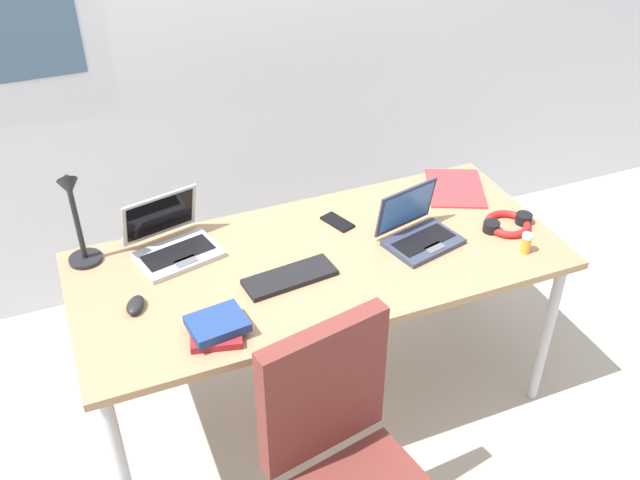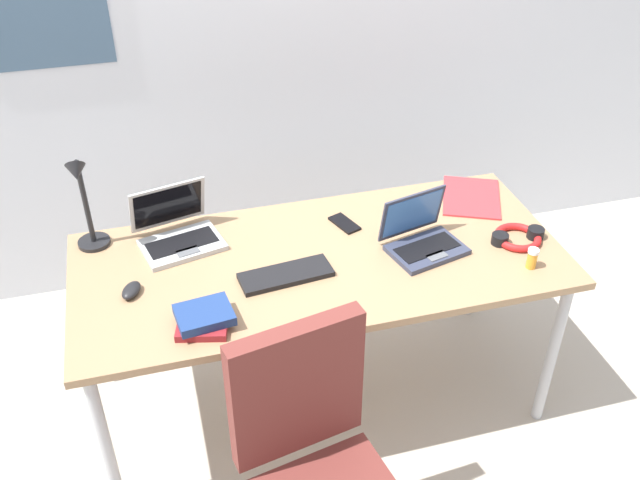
{
  "view_description": "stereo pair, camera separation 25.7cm",
  "coord_description": "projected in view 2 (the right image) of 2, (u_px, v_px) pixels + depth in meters",
  "views": [
    {
      "loc": [
        -0.8,
        -1.95,
        2.31
      ],
      "look_at": [
        0.0,
        0.0,
        0.82
      ],
      "focal_mm": 40.03,
      "sensor_mm": 36.0,
      "label": 1
    },
    {
      "loc": [
        -0.56,
        -2.03,
        2.31
      ],
      "look_at": [
        0.0,
        0.0,
        0.82
      ],
      "focal_mm": 40.03,
      "sensor_mm": 36.0,
      "label": 2
    }
  ],
  "objects": [
    {
      "name": "cell_phone",
      "position": [
        344.0,
        223.0,
        2.8
      ],
      "size": [
        0.11,
        0.15,
        0.01
      ],
      "primitive_type": "cube",
      "rotation": [
        0.0,
        0.0,
        0.35
      ],
      "color": "black",
      "rests_on": "desk"
    },
    {
      "name": "laptop_by_keyboard",
      "position": [
        178.0,
        232.0,
        2.68
      ],
      "size": [
        0.34,
        0.32,
        0.21
      ],
      "color": "#B7BABC",
      "rests_on": "desk"
    },
    {
      "name": "external_keyboard",
      "position": [
        286.0,
        275.0,
        2.52
      ],
      "size": [
        0.34,
        0.15,
        0.02
      ],
      "primitive_type": "cube",
      "rotation": [
        0.0,
        0.0,
        0.1
      ],
      "color": "black",
      "rests_on": "desk"
    },
    {
      "name": "desk",
      "position": [
        320.0,
        270.0,
        2.66
      ],
      "size": [
        1.8,
        0.8,
        0.74
      ],
      "color": "#9E7A56",
      "rests_on": "ground_plane"
    },
    {
      "name": "pill_bottle",
      "position": [
        532.0,
        258.0,
        2.55
      ],
      "size": [
        0.04,
        0.04,
        0.08
      ],
      "color": "gold",
      "rests_on": "desk"
    },
    {
      "name": "headphones",
      "position": [
        518.0,
        237.0,
        2.71
      ],
      "size": [
        0.21,
        0.18,
        0.04
      ],
      "color": "red",
      "rests_on": "desk"
    },
    {
      "name": "book_stack",
      "position": [
        204.0,
        319.0,
        2.3
      ],
      "size": [
        0.2,
        0.18,
        0.06
      ],
      "color": "maroon",
      "rests_on": "desk"
    },
    {
      "name": "paper_folder_front_left",
      "position": [
        471.0,
        197.0,
        2.96
      ],
      "size": [
        0.34,
        0.38,
        0.01
      ],
      "primitive_type": "cube",
      "rotation": [
        0.0,
        0.0,
        -0.43
      ],
      "color": "red",
      "rests_on": "desk"
    },
    {
      "name": "computer_mouse",
      "position": [
        131.0,
        290.0,
        2.44
      ],
      "size": [
        0.09,
        0.11,
        0.03
      ],
      "primitive_type": "ellipsoid",
      "rotation": [
        0.0,
        0.0,
        -0.46
      ],
      "color": "black",
      "rests_on": "desk"
    },
    {
      "name": "laptop_near_mouse",
      "position": [
        422.0,
        238.0,
        2.65
      ],
      "size": [
        0.32,
        0.28,
        0.2
      ],
      "color": "#33384C",
      "rests_on": "desk"
    },
    {
      "name": "ground_plane",
      "position": [
        320.0,
        396.0,
        3.05
      ],
      "size": [
        12.0,
        12.0,
        0.0
      ],
      "primitive_type": "plane",
      "color": "#B7AD9E"
    },
    {
      "name": "desk_lamp",
      "position": [
        85.0,
        204.0,
        2.55
      ],
      "size": [
        0.12,
        0.18,
        0.4
      ],
      "color": "black",
      "rests_on": "desk"
    },
    {
      "name": "wall_back",
      "position": [
        254.0,
        14.0,
        3.17
      ],
      "size": [
        6.0,
        0.13,
        2.6
      ],
      "color": "silver",
      "rests_on": "ground_plane"
    }
  ]
}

